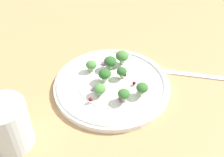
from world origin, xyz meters
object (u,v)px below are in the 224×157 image
plate (112,85)px  broccoli_floret_1 (99,89)px  water_glass (7,125)px  broccoli_floret_0 (105,74)px  broccoli_floret_2 (124,94)px  fork (184,73)px

plate → broccoli_floret_1: (-2.74, 3.31, 2.10)cm
plate → water_glass: 22.79cm
broccoli_floret_0 → water_glass: (-9.86, 19.29, 1.16)cm
broccoli_floret_0 → plate: bearing=-124.4°
broccoli_floret_0 → water_glass: water_glass is taller
plate → broccoli_floret_1: size_ratio=9.70×
broccoli_floret_0 → broccoli_floret_2: broccoli_floret_0 is taller
broccoli_floret_1 → fork: size_ratio=0.14×
broccoli_floret_1 → water_glass: size_ratio=0.28×
broccoli_floret_0 → fork: 18.45cm
plate → broccoli_floret_0: size_ratio=9.17×
plate → broccoli_floret_1: broccoli_floret_1 is taller
broccoli_floret_1 → fork: (2.92, -20.14, -2.71)cm
fork → water_glass: size_ratio=1.92×
plate → broccoli_floret_2: (-5.71, -0.89, 2.51)cm
broccoli_floret_2 → fork: 17.28cm
plate → water_glass: size_ratio=2.70×
broccoli_floret_0 → broccoli_floret_2: (-6.62, -2.22, -0.03)cm
broccoli_floret_2 → water_glass: water_glass is taller
broccoli_floret_0 → broccoli_floret_1: size_ratio=1.06×
plate → fork: 16.84cm
plate → fork: bearing=-89.4°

